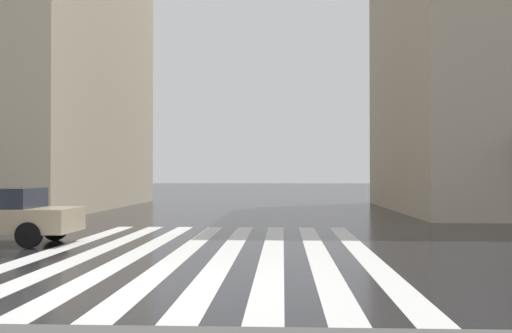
{
  "coord_description": "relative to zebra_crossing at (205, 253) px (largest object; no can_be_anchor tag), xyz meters",
  "views": [
    {
      "loc": [
        -9.3,
        -2.41,
        1.75
      ],
      "look_at": [
        4.68,
        -1.78,
        1.94
      ],
      "focal_mm": 42.05,
      "sensor_mm": 36.0,
      "label": 1
    }
  ],
  "objects": [
    {
      "name": "zebra_crossing",
      "position": [
        0.0,
        0.0,
        0.0
      ],
      "size": [
        13.0,
        7.5,
        0.01
      ],
      "color": "silver",
      "rests_on": "ground_plane"
    },
    {
      "name": "ground_plane",
      "position": [
        -4.0,
        0.68,
        -0.0
      ],
      "size": [
        220.0,
        220.0,
        0.0
      ],
      "primitive_type": "plane",
      "color": "black"
    }
  ]
}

